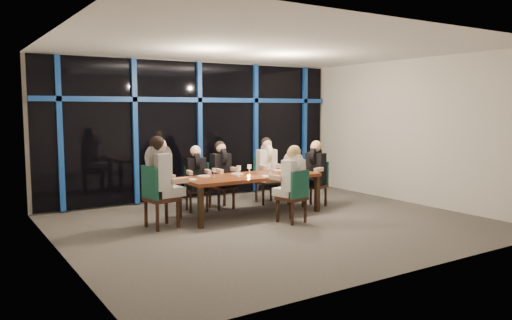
# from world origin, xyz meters

# --- Properties ---
(room) EXTENTS (7.04, 7.00, 3.02)m
(room) POSITION_xyz_m (0.00, 0.00, 2.02)
(room) COLOR #5A5550
(room) RESTS_ON ground
(window_wall) EXTENTS (6.86, 0.43, 2.94)m
(window_wall) POSITION_xyz_m (0.01, 2.93, 1.55)
(window_wall) COLOR black
(window_wall) RESTS_ON ground
(dining_table) EXTENTS (2.60, 1.00, 0.75)m
(dining_table) POSITION_xyz_m (0.00, 0.80, 0.68)
(dining_table) COLOR brown
(dining_table) RESTS_ON ground
(chair_far_left) EXTENTS (0.47, 0.47, 0.86)m
(chair_far_left) POSITION_xyz_m (-0.67, 1.73, 0.48)
(chair_far_left) COLOR black
(chair_far_left) RESTS_ON ground
(chair_far_mid) EXTENTS (0.44, 0.44, 0.91)m
(chair_far_mid) POSITION_xyz_m (-0.16, 1.70, 0.51)
(chair_far_mid) COLOR black
(chair_far_mid) RESTS_ON ground
(chair_far_right) EXTENTS (0.50, 0.50, 0.94)m
(chair_far_right) POSITION_xyz_m (0.94, 1.69, 0.52)
(chair_far_right) COLOR black
(chair_far_right) RESTS_ON ground
(chair_end_left) EXTENTS (0.54, 0.54, 1.05)m
(chair_end_left) POSITION_xyz_m (-1.85, 0.75, 0.58)
(chair_end_left) COLOR black
(chair_end_left) RESTS_ON ground
(chair_end_right) EXTENTS (0.55, 0.55, 0.91)m
(chair_end_right) POSITION_xyz_m (1.58, 0.80, 0.51)
(chair_end_right) COLOR black
(chair_end_right) RESTS_ON ground
(chair_near_mid) EXTENTS (0.50, 0.50, 0.92)m
(chair_near_mid) POSITION_xyz_m (0.31, -0.17, 0.51)
(chair_near_mid) COLOR black
(chair_near_mid) RESTS_ON ground
(diner_far_left) EXTENTS (0.48, 0.58, 0.84)m
(diner_far_left) POSITION_xyz_m (-0.68, 1.66, 0.83)
(diner_far_left) COLOR black
(diner_far_left) RESTS_ON ground
(diner_far_mid) EXTENTS (0.47, 0.58, 0.89)m
(diner_far_mid) POSITION_xyz_m (-0.16, 1.63, 0.87)
(diner_far_mid) COLOR black
(diner_far_mid) RESTS_ON ground
(diner_far_right) EXTENTS (0.50, 0.62, 0.91)m
(diner_far_right) POSITION_xyz_m (0.93, 1.61, 0.90)
(diner_far_right) COLOR white
(diner_far_right) RESTS_ON ground
(diner_end_left) EXTENTS (0.68, 0.56, 1.02)m
(diner_end_left) POSITION_xyz_m (-1.76, 0.77, 1.00)
(diner_end_left) COLOR black
(diner_end_left) RESTS_ON ground
(diner_end_right) EXTENTS (0.62, 0.57, 0.89)m
(diner_end_right) POSITION_xyz_m (1.51, 0.77, 0.87)
(diner_end_right) COLOR black
(diner_end_right) RESTS_ON ground
(diner_near_mid) EXTENTS (0.51, 0.61, 0.90)m
(diner_near_mid) POSITION_xyz_m (0.29, -0.10, 0.88)
(diner_near_mid) COLOR white
(diner_near_mid) RESTS_ON ground
(plate_far_left) EXTENTS (0.24, 0.24, 0.01)m
(plate_far_left) POSITION_xyz_m (-0.80, 1.11, 0.76)
(plate_far_left) COLOR white
(plate_far_left) RESTS_ON dining_table
(plate_far_mid) EXTENTS (0.24, 0.24, 0.01)m
(plate_far_mid) POSITION_xyz_m (-0.13, 1.06, 0.76)
(plate_far_mid) COLOR white
(plate_far_mid) RESTS_ON dining_table
(plate_far_right) EXTENTS (0.24, 0.24, 0.01)m
(plate_far_right) POSITION_xyz_m (0.84, 1.06, 0.76)
(plate_far_right) COLOR white
(plate_far_right) RESTS_ON dining_table
(plate_end_left) EXTENTS (0.24, 0.24, 0.01)m
(plate_end_left) POSITION_xyz_m (-1.20, 0.84, 0.76)
(plate_end_left) COLOR white
(plate_end_left) RESTS_ON dining_table
(plate_end_right) EXTENTS (0.24, 0.24, 0.01)m
(plate_end_right) POSITION_xyz_m (0.99, 0.55, 0.76)
(plate_end_right) COLOR white
(plate_end_right) RESTS_ON dining_table
(plate_near_mid) EXTENTS (0.24, 0.24, 0.01)m
(plate_near_mid) POSITION_xyz_m (0.18, 0.46, 0.76)
(plate_near_mid) COLOR white
(plate_near_mid) RESTS_ON dining_table
(wine_bottle) EXTENTS (0.07, 0.07, 0.29)m
(wine_bottle) POSITION_xyz_m (1.14, 0.77, 0.86)
(wine_bottle) COLOR black
(wine_bottle) RESTS_ON dining_table
(water_pitcher) EXTENTS (0.11, 0.10, 0.18)m
(water_pitcher) POSITION_xyz_m (0.81, 0.52, 0.84)
(water_pitcher) COLOR silver
(water_pitcher) RESTS_ON dining_table
(tea_light) EXTENTS (0.05, 0.05, 0.03)m
(tea_light) POSITION_xyz_m (-0.13, 0.65, 0.77)
(tea_light) COLOR #FFAA4C
(tea_light) RESTS_ON dining_table
(wine_glass_a) EXTENTS (0.08, 0.08, 0.20)m
(wine_glass_a) POSITION_xyz_m (-0.26, 0.77, 0.89)
(wine_glass_a) COLOR silver
(wine_glass_a) RESTS_ON dining_table
(wine_glass_b) EXTENTS (0.08, 0.08, 0.19)m
(wine_glass_b) POSITION_xyz_m (0.01, 0.84, 0.89)
(wine_glass_b) COLOR silver
(wine_glass_b) RESTS_ON dining_table
(wine_glass_c) EXTENTS (0.07, 0.07, 0.18)m
(wine_glass_c) POSITION_xyz_m (0.44, 0.77, 0.88)
(wine_glass_c) COLOR white
(wine_glass_c) RESTS_ON dining_table
(wine_glass_d) EXTENTS (0.07, 0.07, 0.17)m
(wine_glass_d) POSITION_xyz_m (-0.71, 0.89, 0.87)
(wine_glass_d) COLOR silver
(wine_glass_d) RESTS_ON dining_table
(wine_glass_e) EXTENTS (0.07, 0.07, 0.17)m
(wine_glass_e) POSITION_xyz_m (0.91, 0.88, 0.88)
(wine_glass_e) COLOR silver
(wine_glass_e) RESTS_ON dining_table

